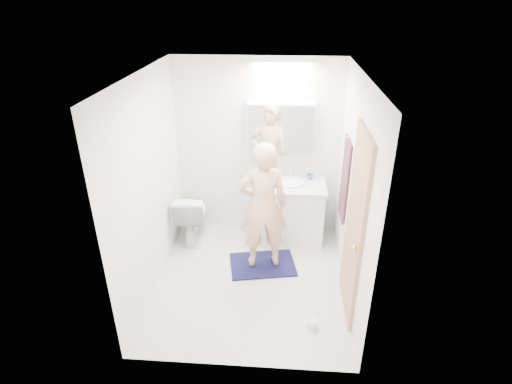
# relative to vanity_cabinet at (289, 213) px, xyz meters

# --- Properties ---
(floor) EXTENTS (2.50, 2.50, 0.00)m
(floor) POSITION_rel_vanity_cabinet_xyz_m (-0.45, -0.96, -0.39)
(floor) COLOR silver
(floor) RESTS_ON ground
(ceiling) EXTENTS (2.50, 2.50, 0.00)m
(ceiling) POSITION_rel_vanity_cabinet_xyz_m (-0.45, -0.96, 2.01)
(ceiling) COLOR white
(ceiling) RESTS_ON floor
(wall_back) EXTENTS (2.50, 0.00, 2.50)m
(wall_back) POSITION_rel_vanity_cabinet_xyz_m (-0.45, 0.29, 0.81)
(wall_back) COLOR white
(wall_back) RESTS_ON floor
(wall_front) EXTENTS (2.50, 0.00, 2.50)m
(wall_front) POSITION_rel_vanity_cabinet_xyz_m (-0.45, -2.21, 0.81)
(wall_front) COLOR white
(wall_front) RESTS_ON floor
(wall_left) EXTENTS (0.00, 2.50, 2.50)m
(wall_left) POSITION_rel_vanity_cabinet_xyz_m (-1.55, -0.96, 0.81)
(wall_left) COLOR white
(wall_left) RESTS_ON floor
(wall_right) EXTENTS (0.00, 2.50, 2.50)m
(wall_right) POSITION_rel_vanity_cabinet_xyz_m (0.65, -0.96, 0.81)
(wall_right) COLOR white
(wall_right) RESTS_ON floor
(vanity_cabinet) EXTENTS (0.90, 0.55, 0.78)m
(vanity_cabinet) POSITION_rel_vanity_cabinet_xyz_m (0.00, 0.00, 0.00)
(vanity_cabinet) COLOR white
(vanity_cabinet) RESTS_ON floor
(countertop) EXTENTS (0.95, 0.58, 0.04)m
(countertop) POSITION_rel_vanity_cabinet_xyz_m (0.00, -0.00, 0.41)
(countertop) COLOR silver
(countertop) RESTS_ON vanity_cabinet
(sink_basin) EXTENTS (0.36, 0.36, 0.03)m
(sink_basin) POSITION_rel_vanity_cabinet_xyz_m (0.00, 0.03, 0.45)
(sink_basin) COLOR white
(sink_basin) RESTS_ON countertop
(faucet) EXTENTS (0.02, 0.02, 0.16)m
(faucet) POSITION_rel_vanity_cabinet_xyz_m (0.00, 0.22, 0.51)
(faucet) COLOR silver
(faucet) RESTS_ON countertop
(medicine_cabinet) EXTENTS (0.88, 0.14, 0.70)m
(medicine_cabinet) POSITION_rel_vanity_cabinet_xyz_m (-0.15, 0.21, 1.11)
(medicine_cabinet) COLOR white
(medicine_cabinet) RESTS_ON wall_back
(mirror_panel) EXTENTS (0.84, 0.01, 0.66)m
(mirror_panel) POSITION_rel_vanity_cabinet_xyz_m (-0.15, 0.13, 1.11)
(mirror_panel) COLOR silver
(mirror_panel) RESTS_ON medicine_cabinet
(toilet) EXTENTS (0.43, 0.72, 0.72)m
(toilet) POSITION_rel_vanity_cabinet_xyz_m (-1.31, -0.12, -0.03)
(toilet) COLOR white
(toilet) RESTS_ON floor
(bath_rug) EXTENTS (0.89, 0.69, 0.02)m
(bath_rug) POSITION_rel_vanity_cabinet_xyz_m (-0.32, -0.68, -0.38)
(bath_rug) COLOR #13163E
(bath_rug) RESTS_ON floor
(person) EXTENTS (0.64, 0.48, 1.59)m
(person) POSITION_rel_vanity_cabinet_xyz_m (-0.32, -0.68, 0.45)
(person) COLOR #DBA983
(person) RESTS_ON bath_rug
(door) EXTENTS (0.04, 0.80, 2.00)m
(door) POSITION_rel_vanity_cabinet_xyz_m (0.63, -1.31, 0.61)
(door) COLOR #A88854
(door) RESTS_ON wall_right
(door_knob) EXTENTS (0.06, 0.06, 0.06)m
(door_knob) POSITION_rel_vanity_cabinet_xyz_m (0.59, -1.61, 0.56)
(door_knob) COLOR gold
(door_knob) RESTS_ON door
(towel) EXTENTS (0.02, 0.42, 1.00)m
(towel) POSITION_rel_vanity_cabinet_xyz_m (0.63, -0.41, 0.71)
(towel) COLOR #14223F
(towel) RESTS_ON wall_right
(towel_hook) EXTENTS (0.07, 0.02, 0.02)m
(towel_hook) POSITION_rel_vanity_cabinet_xyz_m (0.62, -0.41, 1.23)
(towel_hook) COLOR silver
(towel_hook) RESTS_ON wall_right
(soap_bottle_a) EXTENTS (0.13, 0.13, 0.24)m
(soap_bottle_a) POSITION_rel_vanity_cabinet_xyz_m (-0.34, 0.15, 0.55)
(soap_bottle_a) COLOR #D2CA88
(soap_bottle_a) RESTS_ON countertop
(soap_bottle_b) EXTENTS (0.12, 0.12, 0.19)m
(soap_bottle_b) POSITION_rel_vanity_cabinet_xyz_m (-0.22, 0.18, 0.53)
(soap_bottle_b) COLOR #5682B8
(soap_bottle_b) RESTS_ON countertop
(toothbrush_cup) EXTENTS (0.09, 0.09, 0.08)m
(toothbrush_cup) POSITION_rel_vanity_cabinet_xyz_m (0.26, 0.16, 0.47)
(toothbrush_cup) COLOR #395DAC
(toothbrush_cup) RESTS_ON countertop
(toilet_paper_roll) EXTENTS (0.11, 0.11, 0.10)m
(toilet_paper_roll) POSITION_rel_vanity_cabinet_xyz_m (0.25, -1.69, -0.34)
(toilet_paper_roll) COLOR white
(toilet_paper_roll) RESTS_ON floor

